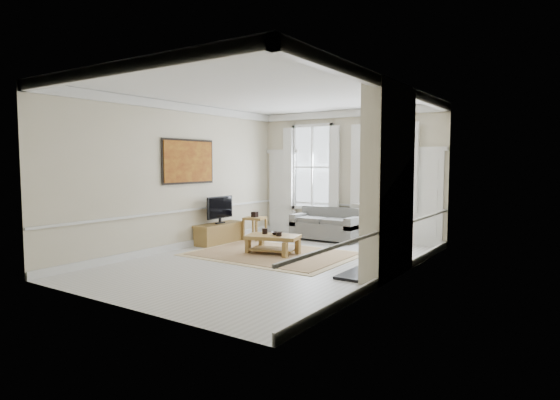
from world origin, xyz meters
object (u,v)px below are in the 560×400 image
Objects in this scene: tv_stand at (220,233)px; side_table at (255,221)px; coffee_table at (273,239)px; sofa at (328,226)px.

side_table is at bearing 60.60° from tv_stand.
coffee_table is at bearing -12.72° from tv_stand.
coffee_table is (1.46, -1.28, -0.15)m from side_table.
side_table is 0.44× the size of tv_stand.
side_table is 1.95m from coffee_table.
sofa is 1.92m from side_table.
sofa is at bearing 44.65° from tv_stand.
coffee_table is 0.91× the size of tv_stand.
sofa reaches higher than tv_stand.
sofa reaches higher than coffee_table.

